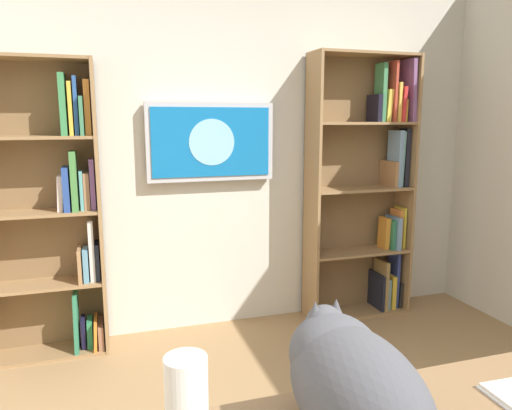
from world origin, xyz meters
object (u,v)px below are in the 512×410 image
at_px(wall_mounted_tv, 210,142).
at_px(paper_towel_roll, 187,405).
at_px(coffee_mug, 392,380).
at_px(cat, 350,380).
at_px(bookshelf_right, 52,212).
at_px(bookshelf_left, 370,187).

height_order(wall_mounted_tv, paper_towel_roll, wall_mounted_tv).
bearing_deg(coffee_mug, cat, 31.89).
bearing_deg(wall_mounted_tv, paper_towel_roll, 76.20).
distance_m(cat, paper_towel_roll, 0.43).
height_order(bookshelf_right, paper_towel_roll, bookshelf_right).
xyz_separation_m(bookshelf_right, wall_mounted_tv, (-1.09, -0.08, 0.44)).
relative_size(bookshelf_right, wall_mounted_tv, 2.11).
bearing_deg(cat, bookshelf_right, -68.13).
bearing_deg(coffee_mug, bookshelf_left, -119.08).
height_order(bookshelf_left, wall_mounted_tv, bookshelf_left).
relative_size(bookshelf_right, coffee_mug, 20.51).
xyz_separation_m(wall_mounted_tv, paper_towel_roll, (0.57, 2.33, -0.55)).
bearing_deg(cat, bookshelf_left, -121.77).
distance_m(bookshelf_left, coffee_mug, 2.52).
bearing_deg(bookshelf_left, bookshelf_right, 0.01).
bearing_deg(bookshelf_left, wall_mounted_tv, -3.56).
relative_size(cat, coffee_mug, 7.12).
xyz_separation_m(cat, coffee_mug, (-0.23, -0.14, -0.12)).
distance_m(bookshelf_left, paper_towel_roll, 2.92).
bearing_deg(bookshelf_right, bookshelf_left, -179.99).
relative_size(bookshelf_left, cat, 3.04).
bearing_deg(coffee_mug, paper_towel_roll, 5.60).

